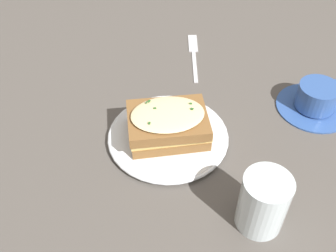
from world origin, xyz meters
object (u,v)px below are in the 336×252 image
at_px(dinner_plate, 168,138).
at_px(sandwich, 168,125).
at_px(teacup_with_saucer, 316,99).
at_px(fork, 194,51).
at_px(water_glass, 263,202).

xyz_separation_m(dinner_plate, sandwich, (0.00, -0.00, 0.04)).
bearing_deg(dinner_plate, teacup_with_saucer, 108.88).
distance_m(teacup_with_saucer, fork, 0.31).
bearing_deg(dinner_plate, sandwich, -5.40).
bearing_deg(water_glass, fork, -168.66).
bearing_deg(dinner_plate, water_glass, 41.18).
distance_m(dinner_plate, teacup_with_saucer, 0.32).
distance_m(sandwich, water_glass, 0.22).
distance_m(teacup_with_saucer, water_glass, 0.31).
height_order(sandwich, fork, sandwich).
distance_m(dinner_plate, sandwich, 0.04).
relative_size(dinner_plate, sandwich, 1.42).
bearing_deg(fork, dinner_plate, -101.98).
height_order(dinner_plate, fork, dinner_plate).
bearing_deg(fork, teacup_with_saucer, -40.02).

